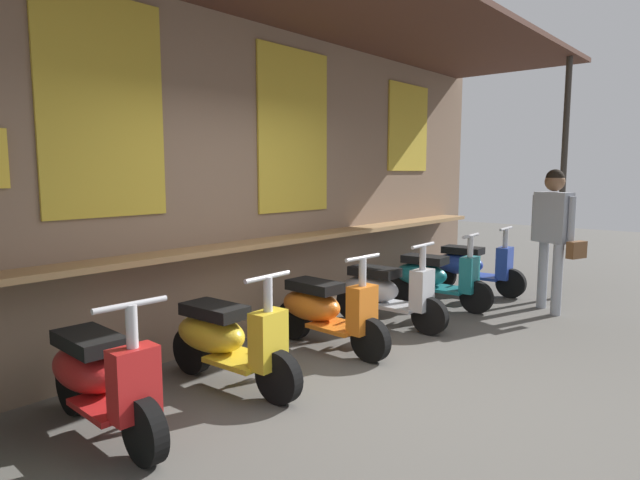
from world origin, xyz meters
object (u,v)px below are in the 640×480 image
scooter_blue (470,265)px  shopper_with_handbag (554,225)px  scooter_red (99,376)px  scooter_teal (433,277)px  scooter_orange (324,309)px  scooter_yellow (225,338)px  scooter_silver (383,291)px

scooter_blue → shopper_with_handbag: size_ratio=0.80×
scooter_red → scooter_teal: same height
scooter_orange → scooter_blue: 3.26m
scooter_orange → scooter_teal: size_ratio=1.00×
scooter_red → scooter_yellow: same height
scooter_silver → scooter_orange: bearing=-92.1°
scooter_orange → scooter_yellow: bearing=-87.4°
scooter_red → scooter_blue: same height
scooter_red → shopper_with_handbag: shopper_with_handbag is taller
shopper_with_handbag → scooter_yellow: bearing=-177.4°
scooter_yellow → scooter_teal: size_ratio=1.00×
scooter_teal → scooter_blue: same height
scooter_yellow → scooter_orange: bearing=87.4°
scooter_red → shopper_with_handbag: 5.37m
scooter_teal → shopper_with_handbag: shopper_with_handbag is taller
scooter_yellow → shopper_with_handbag: 4.36m
scooter_orange → shopper_with_handbag: size_ratio=0.80×
scooter_silver → scooter_blue: (2.22, -0.00, 0.00)m
scooter_yellow → scooter_blue: size_ratio=1.00×
scooter_silver → shopper_with_handbag: bearing=54.3°
scooter_red → scooter_orange: size_ratio=1.00×
scooter_red → scooter_orange: bearing=92.7°
scooter_orange → scooter_teal: (2.17, -0.00, 0.00)m
scooter_orange → scooter_blue: size_ratio=1.00×
scooter_red → scooter_teal: size_ratio=1.00×
scooter_teal → shopper_with_handbag: size_ratio=0.80×
scooter_red → scooter_orange: (2.30, 0.00, 0.00)m
scooter_orange → shopper_with_handbag: bearing=69.5°
scooter_teal → shopper_with_handbag: bearing=26.6°
scooter_red → scooter_teal: bearing=92.7°
scooter_orange → scooter_blue: bearing=92.6°
scooter_silver → scooter_red: bearing=-92.1°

